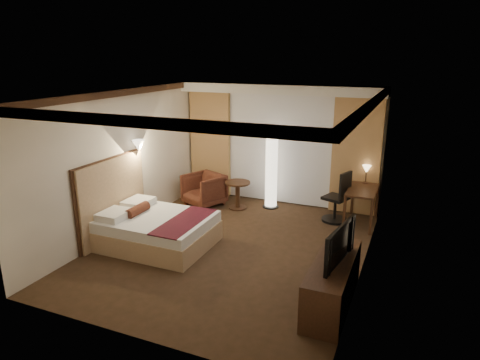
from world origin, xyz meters
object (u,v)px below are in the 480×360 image
at_px(armchair, 204,188).
at_px(desk, 361,206).
at_px(side_table, 238,195).
at_px(office_chair, 336,196).
at_px(dresser, 332,283).
at_px(television, 333,241).
at_px(floor_lamp, 271,171).
at_px(bed, 158,231).

distance_m(armchair, desk, 3.45).
xyz_separation_m(armchair, side_table, (0.79, 0.10, -0.09)).
bearing_deg(desk, office_chair, -174.41).
relative_size(office_chair, dresser, 0.64).
distance_m(side_table, television, 4.07).
height_order(dresser, television, television).
xyz_separation_m(desk, office_chair, (-0.51, -0.05, 0.17)).
distance_m(armchair, side_table, 0.80).
height_order(armchair, floor_lamp, floor_lamp).
relative_size(floor_lamp, desk, 1.53).
relative_size(armchair, floor_lamp, 0.48).
bearing_deg(armchair, bed, -60.79).
bearing_deg(side_table, bed, -103.39).
relative_size(armchair, desk, 0.72).
bearing_deg(television, floor_lamp, 40.31).
xyz_separation_m(side_table, dresser, (2.70, -3.01, 0.02)).
xyz_separation_m(bed, dresser, (3.26, -0.68, 0.05)).
height_order(side_table, desk, desk).
bearing_deg(armchair, office_chair, 26.62).
bearing_deg(side_table, television, -48.39).
bearing_deg(dresser, floor_lamp, 121.30).
distance_m(desk, dresser, 3.14).
xyz_separation_m(floor_lamp, desk, (1.99, -0.22, -0.46)).
relative_size(desk, dresser, 0.65).
height_order(armchair, office_chair, office_chair).
bearing_deg(side_table, armchair, -173.05).
height_order(bed, office_chair, office_chair).
relative_size(armchair, dresser, 0.47).
distance_m(bed, office_chair, 3.62).
bearing_deg(armchair, television, -16.91).
distance_m(desk, office_chair, 0.54).
relative_size(bed, desk, 1.70).
bearing_deg(office_chair, desk, 26.17).
bearing_deg(floor_lamp, side_table, -151.55).
bearing_deg(office_chair, bed, -117.61).
relative_size(armchair, television, 0.79).
bearing_deg(dresser, desk, 90.91).
relative_size(bed, side_table, 3.04).
bearing_deg(dresser, office_chair, 100.30).
relative_size(floor_lamp, office_chair, 1.55).
distance_m(bed, dresser, 3.33).
xyz_separation_m(bed, side_table, (0.55, 2.33, 0.03)).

